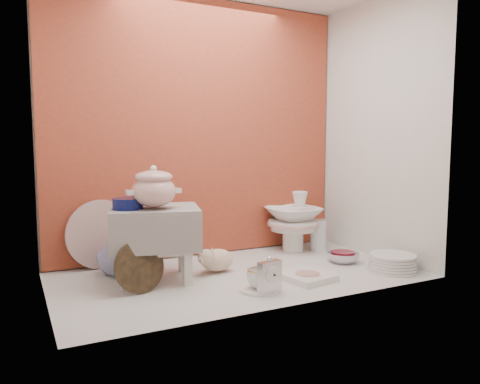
{
  "coord_description": "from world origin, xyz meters",
  "views": [
    {
      "loc": [
        -1.01,
        -2.03,
        0.66
      ],
      "look_at": [
        0.02,
        0.02,
        0.42
      ],
      "focal_mm": 34.32,
      "sensor_mm": 36.0,
      "label": 1
    }
  ],
  "objects_px": {
    "gold_rim_teacup": "(259,278)",
    "floral_platter": "(101,234)",
    "blue_white_vase": "(118,252)",
    "mantel_clock": "(270,275)",
    "dinner_plate_stack": "(393,262)",
    "crystal_bowl": "(343,257)",
    "step_stool": "(156,244)",
    "porcelain_tower": "(293,221)",
    "soup_tureen": "(154,187)",
    "plush_pig": "(217,260)"
  },
  "relations": [
    {
      "from": "floral_platter",
      "to": "gold_rim_teacup",
      "type": "distance_m",
      "value": 0.92
    },
    {
      "from": "dinner_plate_stack",
      "to": "floral_platter",
      "type": "bearing_deg",
      "value": 151.07
    },
    {
      "from": "step_stool",
      "to": "blue_white_vase",
      "type": "distance_m",
      "value": 0.25
    },
    {
      "from": "mantel_clock",
      "to": "crystal_bowl",
      "type": "bearing_deg",
      "value": 11.58
    },
    {
      "from": "mantel_clock",
      "to": "dinner_plate_stack",
      "type": "xyz_separation_m",
      "value": [
        0.76,
        0.03,
        -0.04
      ]
    },
    {
      "from": "crystal_bowl",
      "to": "porcelain_tower",
      "type": "xyz_separation_m",
      "value": [
        -0.09,
        0.37,
        0.16
      ]
    },
    {
      "from": "plush_pig",
      "to": "porcelain_tower",
      "type": "xyz_separation_m",
      "value": [
        0.62,
        0.23,
        0.12
      ]
    },
    {
      "from": "step_stool",
      "to": "soup_tureen",
      "type": "height_order",
      "value": "soup_tureen"
    },
    {
      "from": "blue_white_vase",
      "to": "crystal_bowl",
      "type": "xyz_separation_m",
      "value": [
        1.17,
        -0.34,
        -0.08
      ]
    },
    {
      "from": "soup_tureen",
      "to": "porcelain_tower",
      "type": "height_order",
      "value": "soup_tureen"
    },
    {
      "from": "step_stool",
      "to": "gold_rim_teacup",
      "type": "xyz_separation_m",
      "value": [
        0.37,
        -0.38,
        -0.12
      ]
    },
    {
      "from": "plush_pig",
      "to": "gold_rim_teacup",
      "type": "xyz_separation_m",
      "value": [
        0.05,
        -0.36,
        -0.01
      ]
    },
    {
      "from": "plush_pig",
      "to": "crystal_bowl",
      "type": "xyz_separation_m",
      "value": [
        0.71,
        -0.14,
        -0.04
      ]
    },
    {
      "from": "mantel_clock",
      "to": "porcelain_tower",
      "type": "distance_m",
      "value": 0.86
    },
    {
      "from": "gold_rim_teacup",
      "to": "floral_platter",
      "type": "bearing_deg",
      "value": 128.47
    },
    {
      "from": "dinner_plate_stack",
      "to": "porcelain_tower",
      "type": "relative_size",
      "value": 0.69
    },
    {
      "from": "plush_pig",
      "to": "dinner_plate_stack",
      "type": "distance_m",
      "value": 0.92
    },
    {
      "from": "soup_tureen",
      "to": "blue_white_vase",
      "type": "height_order",
      "value": "soup_tureen"
    },
    {
      "from": "gold_rim_teacup",
      "to": "dinner_plate_stack",
      "type": "bearing_deg",
      "value": -2.24
    },
    {
      "from": "mantel_clock",
      "to": "crystal_bowl",
      "type": "xyz_separation_m",
      "value": [
        0.64,
        0.28,
        -0.06
      ]
    },
    {
      "from": "soup_tureen",
      "to": "crystal_bowl",
      "type": "height_order",
      "value": "soup_tureen"
    },
    {
      "from": "step_stool",
      "to": "porcelain_tower",
      "type": "relative_size",
      "value": 1.12
    },
    {
      "from": "floral_platter",
      "to": "plush_pig",
      "type": "height_order",
      "value": "floral_platter"
    },
    {
      "from": "floral_platter",
      "to": "mantel_clock",
      "type": "relative_size",
      "value": 2.2
    },
    {
      "from": "blue_white_vase",
      "to": "mantel_clock",
      "type": "relative_size",
      "value": 1.35
    },
    {
      "from": "mantel_clock",
      "to": "plush_pig",
      "type": "bearing_deg",
      "value": 86.59
    },
    {
      "from": "blue_white_vase",
      "to": "mantel_clock",
      "type": "height_order",
      "value": "blue_white_vase"
    },
    {
      "from": "step_stool",
      "to": "dinner_plate_stack",
      "type": "relative_size",
      "value": 1.64
    },
    {
      "from": "mantel_clock",
      "to": "crystal_bowl",
      "type": "distance_m",
      "value": 0.7
    },
    {
      "from": "mantel_clock",
      "to": "floral_platter",
      "type": "bearing_deg",
      "value": 114.93
    },
    {
      "from": "soup_tureen",
      "to": "mantel_clock",
      "type": "relative_size",
      "value": 1.48
    },
    {
      "from": "dinner_plate_stack",
      "to": "crystal_bowl",
      "type": "height_order",
      "value": "dinner_plate_stack"
    },
    {
      "from": "soup_tureen",
      "to": "porcelain_tower",
      "type": "distance_m",
      "value": 1.03
    },
    {
      "from": "step_stool",
      "to": "dinner_plate_stack",
      "type": "height_order",
      "value": "step_stool"
    },
    {
      "from": "blue_white_vase",
      "to": "crystal_bowl",
      "type": "height_order",
      "value": "blue_white_vase"
    },
    {
      "from": "plush_pig",
      "to": "crystal_bowl",
      "type": "distance_m",
      "value": 0.72
    },
    {
      "from": "floral_platter",
      "to": "porcelain_tower",
      "type": "xyz_separation_m",
      "value": [
        1.14,
        -0.12,
        0.0
      ]
    },
    {
      "from": "floral_platter",
      "to": "mantel_clock",
      "type": "bearing_deg",
      "value": -52.85
    },
    {
      "from": "soup_tureen",
      "to": "crystal_bowl",
      "type": "bearing_deg",
      "value": -5.63
    },
    {
      "from": "soup_tureen",
      "to": "mantel_clock",
      "type": "distance_m",
      "value": 0.67
    },
    {
      "from": "dinner_plate_stack",
      "to": "soup_tureen",
      "type": "bearing_deg",
      "value": 162.91
    },
    {
      "from": "floral_platter",
      "to": "porcelain_tower",
      "type": "height_order",
      "value": "porcelain_tower"
    },
    {
      "from": "soup_tureen",
      "to": "plush_pig",
      "type": "distance_m",
      "value": 0.52
    },
    {
      "from": "floral_platter",
      "to": "dinner_plate_stack",
      "type": "distance_m",
      "value": 1.55
    },
    {
      "from": "blue_white_vase",
      "to": "dinner_plate_stack",
      "type": "height_order",
      "value": "blue_white_vase"
    },
    {
      "from": "dinner_plate_stack",
      "to": "crystal_bowl",
      "type": "xyz_separation_m",
      "value": [
        -0.12,
        0.26,
        -0.02
      ]
    },
    {
      "from": "gold_rim_teacup",
      "to": "mantel_clock",
      "type": "bearing_deg",
      "value": -72.78
    },
    {
      "from": "blue_white_vase",
      "to": "mantel_clock",
      "type": "distance_m",
      "value": 0.82
    },
    {
      "from": "plush_pig",
      "to": "porcelain_tower",
      "type": "relative_size",
      "value": 0.59
    },
    {
      "from": "gold_rim_teacup",
      "to": "crystal_bowl",
      "type": "distance_m",
      "value": 0.7
    }
  ]
}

